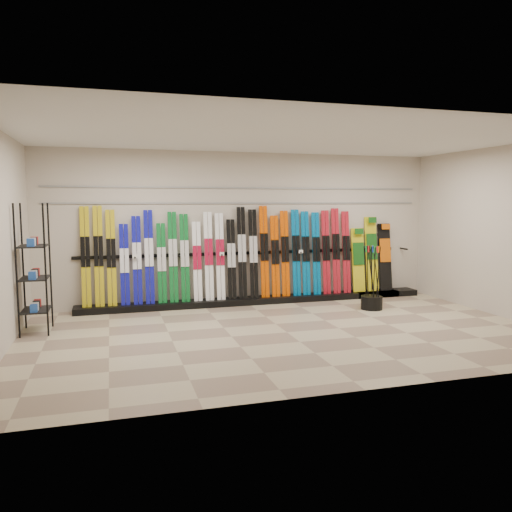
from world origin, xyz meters
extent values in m
plane|color=#856E5C|center=(0.00, 0.00, 0.00)|extent=(8.00, 8.00, 0.00)
plane|color=beige|center=(0.00, 2.50, 1.50)|extent=(8.00, 0.00, 8.00)
plane|color=beige|center=(4.00, 0.00, 1.50)|extent=(0.00, 5.00, 5.00)
plane|color=silver|center=(0.00, 0.00, 3.00)|extent=(8.00, 8.00, 0.00)
cube|color=black|center=(0.22, 2.28, 0.06)|extent=(8.00, 0.40, 0.12)
cube|color=gold|center=(-3.05, 2.33, 1.03)|extent=(0.17, 0.22, 1.83)
cube|color=gold|center=(-2.82, 2.33, 1.04)|extent=(0.17, 0.22, 1.84)
cube|color=gold|center=(-2.60, 2.33, 1.00)|extent=(0.17, 0.21, 1.76)
cube|color=#12139B|center=(-2.37, 2.31, 0.87)|extent=(0.17, 0.18, 1.50)
cube|color=#12139B|center=(-2.14, 2.32, 0.94)|extent=(0.17, 0.20, 1.64)
cube|color=#12139B|center=(-1.92, 2.33, 1.00)|extent=(0.17, 0.21, 1.75)
cube|color=#0E6627|center=(-1.69, 2.31, 0.87)|extent=(0.17, 0.18, 1.50)
cube|color=#0E6627|center=(-1.47, 2.33, 0.98)|extent=(0.17, 0.21, 1.72)
cube|color=#0E6627|center=(-1.25, 2.32, 0.96)|extent=(0.17, 0.20, 1.68)
cube|color=white|center=(-1.01, 2.31, 0.88)|extent=(0.17, 0.18, 1.52)
cube|color=white|center=(-0.78, 2.32, 0.97)|extent=(0.17, 0.21, 1.71)
cube|color=white|center=(-0.56, 2.32, 0.96)|extent=(0.17, 0.20, 1.69)
cube|color=black|center=(-0.33, 2.32, 0.90)|extent=(0.17, 0.19, 1.56)
cube|color=black|center=(-0.11, 2.33, 1.02)|extent=(0.17, 0.22, 1.80)
cube|color=black|center=(0.12, 2.33, 1.00)|extent=(0.17, 0.21, 1.76)
cube|color=#D54900|center=(0.35, 2.33, 1.03)|extent=(0.17, 0.22, 1.83)
cube|color=#D54900|center=(0.57, 2.32, 0.93)|extent=(0.17, 0.20, 1.63)
cube|color=#D54900|center=(0.79, 2.33, 0.98)|extent=(0.17, 0.21, 1.72)
cube|color=#005B96|center=(1.03, 2.33, 0.99)|extent=(0.17, 0.21, 1.75)
cube|color=#005B96|center=(1.24, 2.32, 0.97)|extent=(0.17, 0.21, 1.71)
cube|color=#005B96|center=(1.47, 2.32, 0.96)|extent=(0.17, 0.20, 1.69)
cube|color=#A31522|center=(1.69, 2.33, 0.98)|extent=(0.17, 0.21, 1.73)
cube|color=#A31522|center=(1.92, 2.33, 1.00)|extent=(0.17, 0.21, 1.77)
cube|color=#A31522|center=(2.15, 2.32, 0.97)|extent=(0.17, 0.21, 1.71)
cube|color=gold|center=(2.45, 2.34, 0.79)|extent=(0.29, 0.21, 1.35)
cube|color=gold|center=(2.77, 2.36, 0.91)|extent=(0.27, 0.24, 1.58)
cube|color=black|center=(3.09, 2.35, 0.84)|extent=(0.29, 0.22, 1.44)
cube|color=black|center=(-3.75, 1.12, 1.00)|extent=(0.40, 0.60, 2.01)
cylinder|color=black|center=(2.11, 1.14, 0.12)|extent=(0.40, 0.40, 0.25)
cylinder|color=black|center=(2.07, 1.23, 0.61)|extent=(0.02, 0.11, 1.18)
cylinder|color=black|center=(2.19, 1.07, 0.61)|extent=(0.06, 0.06, 1.18)
cylinder|color=black|center=(2.18, 1.28, 0.61)|extent=(0.13, 0.09, 1.18)
cylinder|color=black|center=(2.01, 1.22, 0.61)|extent=(0.10, 0.02, 1.18)
cylinder|color=black|center=(2.14, 1.03, 0.61)|extent=(0.11, 0.15, 1.17)
cylinder|color=black|center=(2.12, 1.19, 0.61)|extent=(0.16, 0.12, 1.17)
cylinder|color=black|center=(2.11, 1.16, 0.61)|extent=(0.10, 0.08, 1.18)
cylinder|color=black|center=(2.06, 0.98, 0.61)|extent=(0.05, 0.11, 1.18)
cube|color=gray|center=(0.00, 2.48, 2.00)|extent=(7.60, 0.02, 0.03)
cube|color=gray|center=(0.00, 2.48, 2.30)|extent=(7.60, 0.02, 0.03)
camera|label=1|loc=(-2.59, -7.16, 2.03)|focal=35.00mm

